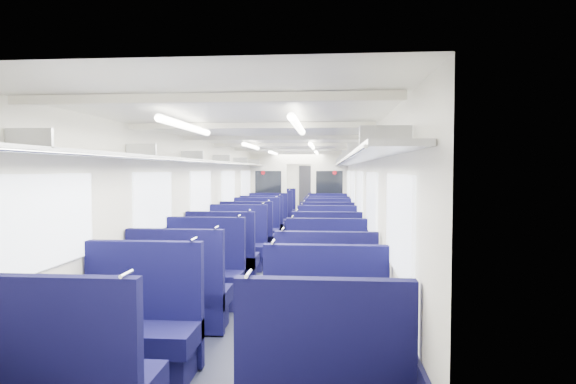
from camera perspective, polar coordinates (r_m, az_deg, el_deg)
The scene contains 35 objects.
floor at distance 11.36m, azimuth 0.46°, elevation -6.63°, with size 2.80×18.00×0.01m, color black.
ceiling at distance 11.23m, azimuth 0.47°, elevation 5.30°, with size 2.80×18.00×0.01m, color white.
wall_left at distance 11.43m, azimuth -6.55°, elevation -0.66°, with size 0.02×18.00×2.35m, color beige.
dado_left at distance 11.50m, azimuth -6.46°, elevation -4.77°, with size 0.03×17.90×0.70m, color #100F34.
wall_right at distance 11.22m, azimuth 7.61°, elevation -0.73°, with size 0.02×18.00×2.35m, color beige.
dado_right at distance 11.29m, azimuth 7.51°, elevation -4.91°, with size 0.03×17.90×0.70m, color #100F34.
wall_far at distance 20.21m, azimuth 2.40°, elevation 0.78°, with size 2.80×0.02×2.35m, color beige.
luggage_rack_left at distance 11.37m, azimuth -5.65°, elevation 3.35°, with size 0.36×17.40×0.18m.
luggage_rack_right at distance 11.19m, azimuth 6.68°, elevation 3.36°, with size 0.36×17.40×0.18m.
windows at distance 10.77m, azimuth 0.28°, elevation 0.46°, with size 2.78×15.60×0.75m.
ceiling_fittings at distance 10.96m, azimuth 0.36°, elevation 5.04°, with size 2.70×16.06×0.11m.
end_door at distance 20.16m, azimuth 2.39°, elevation 0.28°, with size 0.75×0.06×2.00m, color black.
bulkhead at distance 13.80m, azimuth 1.28°, elevation 0.16°, with size 2.80×0.10×2.35m.
seat_2 at distance 4.65m, azimuth -17.28°, elevation -15.73°, with size 1.09×0.60×1.21m.
seat_3 at distance 4.26m, azimuth 4.45°, elevation -17.35°, with size 1.09×0.60×1.21m.
seat_4 at distance 5.73m, azimuth -12.69°, elevation -12.15°, with size 1.09×0.60×1.21m.
seat_5 at distance 5.40m, azimuth 4.54°, elevation -13.01°, with size 1.09×0.60×1.21m.
seat_6 at distance 6.70m, azimuth -9.98°, elevation -9.96°, with size 1.09×0.60×1.21m.
seat_7 at distance 6.46m, azimuth 4.58°, elevation -10.41°, with size 1.09×0.60×1.21m.
seat_8 at distance 7.83m, azimuth -7.75°, elevation -8.11°, with size 1.09×0.60×1.21m.
seat_9 at distance 7.74m, azimuth 4.62°, elevation -8.22°, with size 1.09×0.60×1.21m.
seat_10 at distance 9.00m, azimuth -6.05°, elevation -6.69°, with size 1.09×0.60×1.21m.
seat_11 at distance 8.75m, azimuth 4.65°, elevation -6.95°, with size 1.09×0.60×1.21m.
seat_12 at distance 10.14m, azimuth -4.79°, elevation -5.63°, with size 1.09×0.60×1.21m.
seat_13 at distance 9.94m, azimuth 4.67°, elevation -5.80°, with size 1.09×0.60×1.21m.
seat_14 at distance 11.27m, azimuth -3.82°, elevation -4.79°, with size 1.09×0.60×1.21m.
seat_15 at distance 10.98m, azimuth 4.68°, elevation -5.00°, with size 1.09×0.60×1.21m.
seat_16 at distance 12.33m, azimuth -3.06°, elevation -4.15°, with size 1.09×0.60×1.21m.
seat_17 at distance 12.09m, azimuth 4.69°, elevation -4.29°, with size 1.09×0.60×1.21m.
seat_18 at distance 13.41m, azimuth -2.42°, elevation -3.60°, with size 1.09×0.60×1.21m.
seat_19 at distance 13.25m, azimuth 4.70°, elevation -3.68°, with size 1.09×0.60×1.21m.
seat_20 at distance 15.43m, azimuth -1.46°, elevation -2.77°, with size 1.09×0.60×1.21m.
seat_21 at distance 15.29m, azimuth 4.72°, elevation -2.83°, with size 1.09×0.60×1.21m.
seat_22 at distance 16.63m, azimuth -1.00°, elevation -2.38°, with size 1.09×0.60×1.21m.
seat_23 at distance 16.52m, azimuth 4.73°, elevation -2.43°, with size 1.09×0.60×1.21m.
Camera 1 is at (0.85, -11.18, 1.83)m, focal length 30.00 mm.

